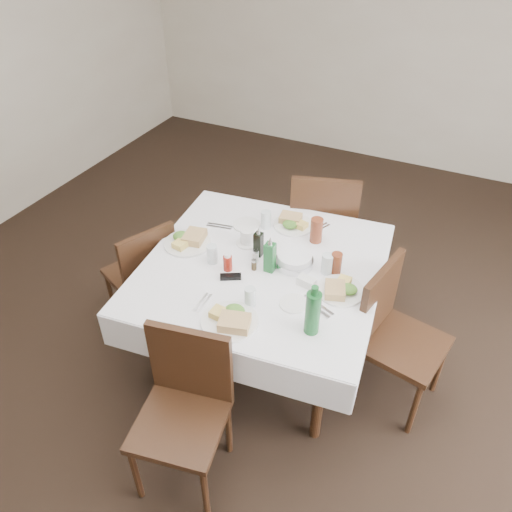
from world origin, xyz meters
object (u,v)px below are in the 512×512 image
at_px(oil_cruet_green, 270,256).
at_px(ketchup_bottle, 228,262).
at_px(water_n, 266,220).
at_px(water_w, 212,254).
at_px(bread_basket, 294,260).
at_px(green_bottle, 313,312).
at_px(chair_south, 185,400).
at_px(coffee_mug, 248,237).
at_px(oil_cruet_dark, 258,243).
at_px(chair_west, 145,271).
at_px(water_e, 327,264).
at_px(chair_east, 392,328).
at_px(water_s, 250,297).
at_px(dining_table, 262,275).
at_px(chair_north, 323,223).

distance_m(oil_cruet_green, ketchup_bottle, 0.25).
height_order(water_n, oil_cruet_green, oil_cruet_green).
bearing_deg(water_w, ketchup_bottle, -11.91).
relative_size(bread_basket, green_bottle, 0.77).
xyz_separation_m(chair_south, coffee_mug, (-0.16, 1.03, 0.29)).
bearing_deg(bread_basket, chair_south, -100.89).
distance_m(water_n, oil_cruet_dark, 0.30).
distance_m(chair_west, oil_cruet_dark, 0.87).
xyz_separation_m(chair_west, water_e, (1.20, 0.19, 0.34)).
bearing_deg(green_bottle, chair_south, -133.27).
xyz_separation_m(chair_east, coffee_mug, (-0.98, 0.10, 0.28)).
xyz_separation_m(chair_east, water_s, (-0.72, -0.40, 0.29)).
xyz_separation_m(dining_table, bread_basket, (0.17, 0.08, 0.11)).
distance_m(dining_table, water_e, 0.40).
distance_m(chair_east, bread_basket, 0.69).
bearing_deg(water_s, ketchup_bottle, 139.78).
relative_size(chair_south, water_n, 7.47).
relative_size(chair_south, green_bottle, 3.09).
distance_m(chair_south, water_e, 1.09).
relative_size(water_s, water_w, 0.95).
bearing_deg(chair_north, green_bottle, -73.66).
xyz_separation_m(chair_north, chair_east, (0.71, -0.80, -0.04)).
relative_size(chair_east, ketchup_bottle, 8.15).
xyz_separation_m(chair_west, oil_cruet_green, (0.90, 0.06, 0.38)).
bearing_deg(oil_cruet_dark, chair_west, -168.03).
distance_m(water_s, water_e, 0.52).
distance_m(water_e, oil_cruet_dark, 0.43).
xyz_separation_m(chair_west, coffee_mug, (0.66, 0.24, 0.33)).
bearing_deg(water_e, chair_east, -5.40).
height_order(oil_cruet_dark, coffee_mug, oil_cruet_dark).
distance_m(bread_basket, coffee_mug, 0.35).
bearing_deg(water_w, water_e, 17.39).
xyz_separation_m(chair_north, oil_cruet_dark, (-0.15, -0.78, 0.28)).
relative_size(dining_table, water_e, 12.26).
distance_m(coffee_mug, green_bottle, 0.83).
relative_size(bread_basket, oil_cruet_green, 0.95).
distance_m(chair_east, green_bottle, 0.67).
relative_size(dining_table, water_w, 12.95).
bearing_deg(oil_cruet_dark, dining_table, -50.78).
xyz_separation_m(chair_west, bread_basket, (1.01, 0.17, 0.31)).
relative_size(chair_west, water_e, 6.79).
bearing_deg(coffee_mug, dining_table, -41.66).
height_order(chair_east, bread_basket, chair_east).
relative_size(water_n, water_s, 1.09).
distance_m(chair_west, water_s, 1.01).
relative_size(chair_west, green_bottle, 2.87).
bearing_deg(oil_cruet_green, oil_cruet_dark, 139.94).
distance_m(oil_cruet_dark, oil_cruet_green, 0.16).
distance_m(chair_south, chair_east, 1.24).
bearing_deg(chair_south, chair_north, 86.58).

